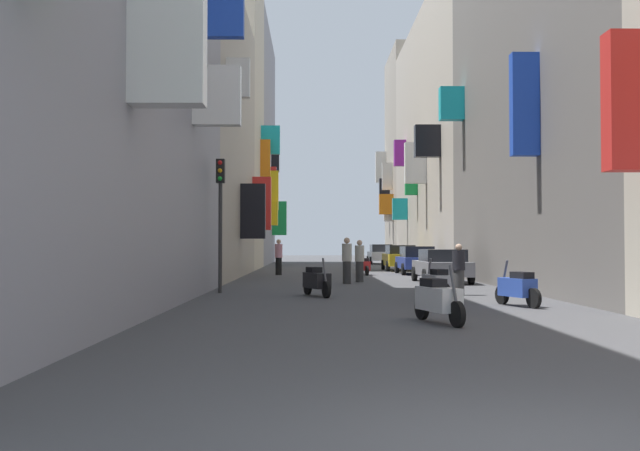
% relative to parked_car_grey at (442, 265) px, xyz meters
% --- Properties ---
extents(ground_plane, '(140.00, 140.00, 0.00)m').
position_rel_parked_car_grey_xyz_m(ground_plane, '(-3.49, 6.43, -0.71)').
color(ground_plane, '#424244').
extents(building_left_mid_a, '(7.15, 15.67, 13.38)m').
position_rel_parked_car_grey_xyz_m(building_left_mid_a, '(-11.48, 5.04, 5.97)').
color(building_left_mid_a, '#9E9384').
rests_on(building_left_mid_a, ground).
extents(building_left_mid_b, '(7.23, 8.23, 19.84)m').
position_rel_parked_car_grey_xyz_m(building_left_mid_b, '(-11.47, 16.99, 9.19)').
color(building_left_mid_b, '#BCB29E').
rests_on(building_left_mid_b, ground).
extents(building_left_mid_c, '(7.21, 15.34, 18.55)m').
position_rel_parked_car_grey_xyz_m(building_left_mid_c, '(-11.48, 28.77, 8.56)').
color(building_left_mid_c, gray).
rests_on(building_left_mid_c, ground).
extents(building_right_mid_b, '(7.33, 22.53, 16.06)m').
position_rel_parked_car_grey_xyz_m(building_right_mid_b, '(4.51, 16.37, 7.31)').
color(building_right_mid_b, '#B2A899').
rests_on(building_right_mid_b, ground).
extents(building_right_mid_c, '(7.16, 8.79, 17.80)m').
position_rel_parked_car_grey_xyz_m(building_right_mid_c, '(4.50, 32.04, 8.17)').
color(building_right_mid_c, '#9E9384').
rests_on(building_right_mid_c, ground).
extents(parked_car_grey, '(1.93, 4.30, 1.33)m').
position_rel_parked_car_grey_xyz_m(parked_car_grey, '(0.00, 0.00, 0.00)').
color(parked_car_grey, slate).
rests_on(parked_car_grey, ground).
extents(parked_car_yellow, '(1.85, 4.31, 1.50)m').
position_rel_parked_car_grey_xyz_m(parked_car_yellow, '(0.00, 13.51, 0.07)').
color(parked_car_yellow, gold).
rests_on(parked_car_yellow, ground).
extents(parked_car_silver, '(1.99, 4.49, 1.56)m').
position_rel_parked_car_grey_xyz_m(parked_car_silver, '(0.39, 28.87, 0.09)').
color(parked_car_silver, '#B7B7BC').
rests_on(parked_car_silver, ground).
extents(parked_car_blue, '(1.84, 4.20, 1.43)m').
position_rel_parked_car_grey_xyz_m(parked_car_blue, '(0.23, 8.44, 0.04)').
color(parked_car_blue, navy).
rests_on(parked_car_blue, ground).
extents(scooter_blue, '(0.76, 1.70, 1.13)m').
position_rel_parked_car_grey_xyz_m(scooter_blue, '(-0.16, -11.04, -0.25)').
color(scooter_blue, '#2D4CAD').
rests_on(scooter_blue, ground).
extents(scooter_white, '(0.76, 1.89, 1.13)m').
position_rel_parked_car_grey_xyz_m(scooter_white, '(-2.78, -14.80, -0.25)').
color(scooter_white, silver).
rests_on(scooter_white, ground).
extents(scooter_black, '(0.84, 1.90, 1.13)m').
position_rel_parked_car_grey_xyz_m(scooter_black, '(-5.05, -7.52, -0.25)').
color(scooter_black, black).
rests_on(scooter_black, ground).
extents(scooter_red, '(0.61, 1.96, 1.13)m').
position_rel_parked_car_grey_xyz_m(scooter_red, '(-2.56, 7.42, -0.25)').
color(scooter_red, red).
rests_on(scooter_red, ground).
extents(scooter_silver, '(0.64, 1.84, 1.13)m').
position_rel_parked_car_grey_xyz_m(scooter_silver, '(-1.78, -8.97, -0.25)').
color(scooter_silver, '#ADADB2').
rests_on(scooter_silver, ground).
extents(pedestrian_crossing, '(0.52, 0.52, 1.71)m').
position_rel_parked_car_grey_xyz_m(pedestrian_crossing, '(-3.23, 0.67, 0.14)').
color(pedestrian_crossing, '#333333').
rests_on(pedestrian_crossing, ground).
extents(pedestrian_near_left, '(0.38, 0.38, 1.79)m').
position_rel_parked_car_grey_xyz_m(pedestrian_near_left, '(-6.84, 7.51, 0.19)').
color(pedestrian_near_left, black).
rests_on(pedestrian_near_left, ground).
extents(pedestrian_near_right, '(0.40, 0.40, 1.79)m').
position_rel_parked_car_grey_xyz_m(pedestrian_near_right, '(-3.82, -0.75, 0.19)').
color(pedestrian_near_right, '#2F2F2F').
rests_on(pedestrian_near_right, ground).
extents(pedestrian_mid_street, '(0.47, 0.47, 1.54)m').
position_rel_parked_car_grey_xyz_m(pedestrian_mid_street, '(-0.78, -7.11, 0.05)').
color(pedestrian_mid_street, '#393939').
rests_on(pedestrian_mid_street, ground).
extents(traffic_light_near_corner, '(0.26, 0.34, 4.20)m').
position_rel_parked_car_grey_xyz_m(traffic_light_near_corner, '(-8.06, -6.06, 2.15)').
color(traffic_light_near_corner, '#2D2D2D').
rests_on(traffic_light_near_corner, ground).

